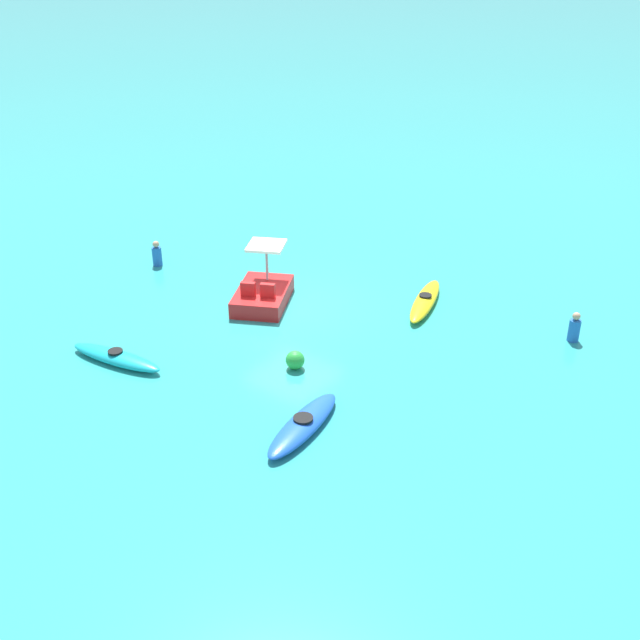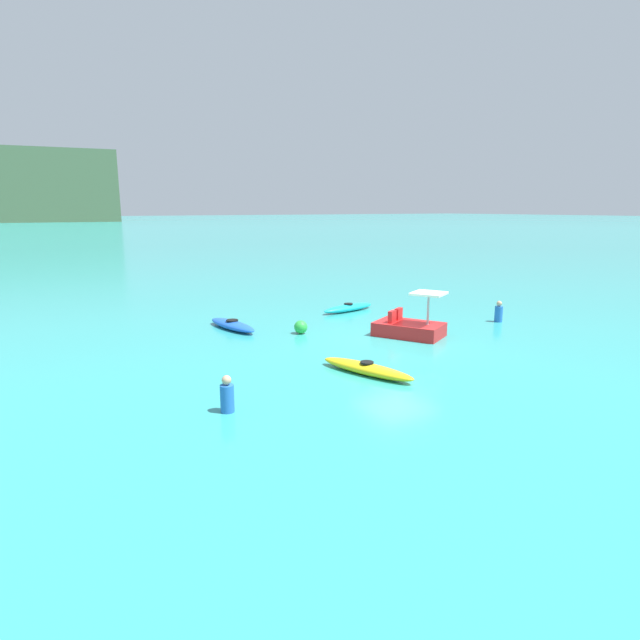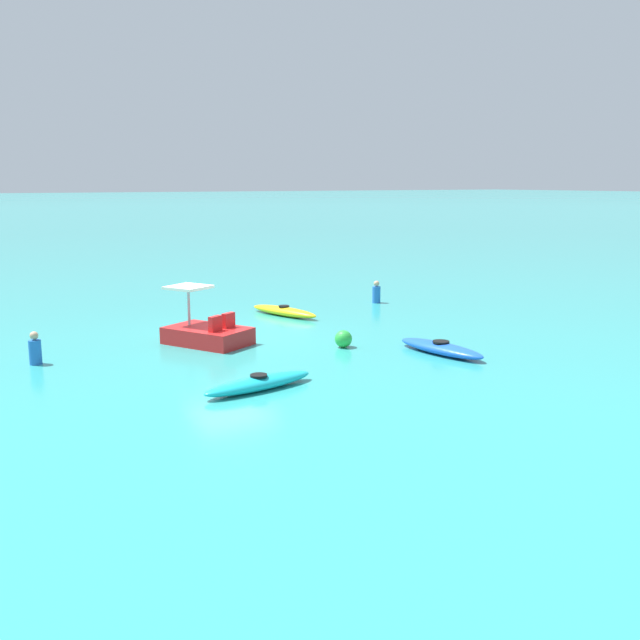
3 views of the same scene
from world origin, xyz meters
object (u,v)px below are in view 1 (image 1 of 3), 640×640
Objects in this scene: kayak_cyan at (116,357)px; pedal_boat_red at (263,293)px; kayak_blue at (303,425)px; person_by_kayaks at (157,255)px; kayak_yellow at (425,301)px; person_near_shore at (574,328)px; buoy_green at (295,360)px.

kayak_cyan is 1.05× the size of pedal_boat_red.
kayak_blue is 10.87m from person_by_kayaks.
kayak_cyan is 5.14m from pedal_boat_red.
person_near_shore reaches higher than kayak_yellow.
kayak_yellow is at bearing -121.22° from kayak_cyan.
person_by_kayaks is at bearing -24.39° from kayak_blue.
kayak_yellow is 6.19× the size of buoy_green.
person_near_shore is 13.71m from person_by_kayaks.
kayak_blue is 6.80m from pedal_boat_red.
kayak_blue is 2.80m from buoy_green.
kayak_blue is at bearing 138.93° from pedal_boat_red.
person_by_kayaks is (13.27, 3.46, 0.00)m from person_near_shore.
person_by_kayaks reaches higher than kayak_blue.
pedal_boat_red is at bearing -98.57° from kayak_cyan.
kayak_blue is 5.97× the size of buoy_green.
person_near_shore reaches higher than kayak_cyan.
kayak_yellow is 1.04× the size of kayak_blue.
kayak_yellow is 1.05× the size of kayak_cyan.
pedal_boat_red reaches higher than kayak_cyan.
buoy_green is at bearing -47.26° from kayak_blue.
pedal_boat_red reaches higher than kayak_blue.
person_by_kayaks is (8.00, -2.43, 0.14)m from buoy_green.
buoy_green is (-3.22, 2.41, -0.09)m from pedal_boat_red.
kayak_yellow is 9.29m from person_by_kayaks.
pedal_boat_red is 3.21× the size of person_near_shore.
person_by_kayaks is at bearing -51.83° from kayak_cyan.
person_by_kayaks is at bearing -16.92° from buoy_green.
person_by_kayaks is at bearing 14.63° from person_near_shore.
person_near_shore and person_by_kayaks have the same top height.
kayak_blue is at bearing 155.61° from person_by_kayaks.
person_near_shore is (-5.27, -5.90, 0.14)m from buoy_green.
person_near_shore reaches higher than buoy_green.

